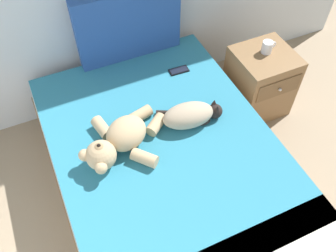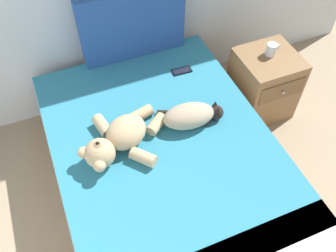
{
  "view_description": "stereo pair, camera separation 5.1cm",
  "coord_description": "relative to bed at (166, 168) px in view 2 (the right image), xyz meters",
  "views": [
    {
      "loc": [
        1.25,
        2.03,
        2.35
      ],
      "look_at": [
        1.84,
        3.34,
        0.59
      ],
      "focal_mm": 38.8,
      "sensor_mm": 36.0,
      "label": 1
    },
    {
      "loc": [
        1.29,
        2.01,
        2.35
      ],
      "look_at": [
        1.84,
        3.34,
        0.59
      ],
      "focal_mm": 38.8,
      "sensor_mm": 36.0,
      "label": 2
    }
  ],
  "objects": [
    {
      "name": "cell_phone",
      "position": [
        0.37,
        0.6,
        0.26
      ],
      "size": [
        0.15,
        0.08,
        0.01
      ],
      "color": "black",
      "rests_on": "bed"
    },
    {
      "name": "bed",
      "position": [
        0.0,
        0.0,
        0.0
      ],
      "size": [
        1.41,
        1.99,
        0.51
      ],
      "color": "olive",
      "rests_on": "ground_plane"
    },
    {
      "name": "mug",
      "position": [
        1.05,
        0.46,
        0.36
      ],
      "size": [
        0.12,
        0.08,
        0.09
      ],
      "color": "silver",
      "rests_on": "nightstand"
    },
    {
      "name": "cat",
      "position": [
        0.23,
        0.12,
        0.33
      ],
      "size": [
        0.42,
        0.29,
        0.15
      ],
      "color": "tan",
      "rests_on": "bed"
    },
    {
      "name": "teddy_bear",
      "position": [
        -0.26,
        0.11,
        0.34
      ],
      "size": [
        0.61,
        0.5,
        0.2
      ],
      "color": "tan",
      "rests_on": "bed"
    },
    {
      "name": "nightstand",
      "position": [
        1.03,
        0.43,
        0.03
      ],
      "size": [
        0.45,
        0.46,
        0.57
      ],
      "color": "olive",
      "rests_on": "ground_plane"
    },
    {
      "name": "patterned_cushion",
      "position": [
        0.12,
        0.93,
        0.53
      ],
      "size": [
        0.79,
        0.1,
        0.55
      ],
      "color": "#264C99",
      "rests_on": "bed"
    }
  ]
}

